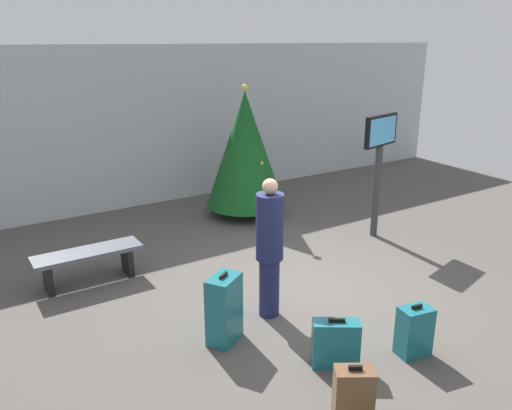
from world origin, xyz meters
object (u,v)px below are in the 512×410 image
at_px(suitcase_1, 414,331).
at_px(suitcase_3, 224,309).
at_px(holiday_tree, 245,149).
at_px(waiting_bench, 88,259).
at_px(traveller_0, 270,246).
at_px(flight_info_kiosk, 379,153).
at_px(suitcase_0, 336,343).
at_px(suitcase_2, 353,400).

distance_m(suitcase_1, suitcase_3, 2.09).
xyz_separation_m(holiday_tree, waiting_bench, (-3.40, -1.32, -0.94)).
bearing_deg(waiting_bench, holiday_tree, 21.25).
bearing_deg(traveller_0, suitcase_3, -164.77).
relative_size(flight_info_kiosk, suitcase_3, 2.52).
bearing_deg(traveller_0, flight_info_kiosk, 22.23).
distance_m(suitcase_0, suitcase_1, 0.90).
distance_m(traveller_0, suitcase_2, 2.18).
relative_size(holiday_tree, waiting_bench, 1.70).
xyz_separation_m(waiting_bench, suitcase_0, (1.64, -3.34, -0.10)).
distance_m(waiting_bench, suitcase_0, 3.72).
height_order(suitcase_0, suitcase_1, suitcase_1).
distance_m(traveller_0, suitcase_3, 0.94).
height_order(suitcase_0, suitcase_2, suitcase_2).
distance_m(waiting_bench, suitcase_3, 2.47).
height_order(flight_info_kiosk, suitcase_3, flight_info_kiosk).
height_order(flight_info_kiosk, suitcase_2, flight_info_kiosk).
distance_m(suitcase_0, suitcase_2, 0.94).
distance_m(traveller_0, suitcase_0, 1.41).
height_order(traveller_0, suitcase_0, traveller_0).
height_order(flight_info_kiosk, waiting_bench, flight_info_kiosk).
xyz_separation_m(traveller_0, suitcase_1, (0.85, -1.54, -0.65)).
bearing_deg(flight_info_kiosk, suitcase_2, -137.34).
relative_size(traveller_0, suitcase_1, 2.94).
distance_m(holiday_tree, flight_info_kiosk, 2.54).
height_order(flight_info_kiosk, suitcase_1, flight_info_kiosk).
bearing_deg(flight_info_kiosk, suitcase_0, -140.92).
relative_size(traveller_0, suitcase_0, 3.19).
bearing_deg(suitcase_1, suitcase_0, 159.98).
height_order(flight_info_kiosk, traveller_0, flight_info_kiosk).
bearing_deg(suitcase_0, suitcase_2, -122.02).
distance_m(suitcase_0, suitcase_3, 1.28).
bearing_deg(suitcase_2, suitcase_3, 97.97).
bearing_deg(suitcase_2, flight_info_kiosk, 42.66).
bearing_deg(holiday_tree, waiting_bench, -158.75).
bearing_deg(suitcase_3, traveller_0, 15.23).
height_order(suitcase_1, suitcase_2, suitcase_2).
relative_size(waiting_bench, suitcase_1, 2.46).
height_order(holiday_tree, suitcase_0, holiday_tree).
distance_m(flight_info_kiosk, suitcase_2, 4.98).
bearing_deg(suitcase_2, suitcase_1, 19.81).
distance_m(holiday_tree, suitcase_2, 5.99).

